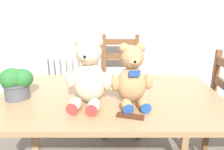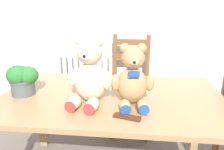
{
  "view_description": "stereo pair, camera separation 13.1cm",
  "coord_description": "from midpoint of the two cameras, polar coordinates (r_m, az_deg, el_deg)",
  "views": [
    {
      "loc": [
        0.02,
        -0.9,
        1.29
      ],
      "look_at": [
        0.01,
        0.35,
        0.89
      ],
      "focal_mm": 35.0,
      "sensor_mm": 36.0,
      "label": 1
    },
    {
      "loc": [
        0.15,
        -0.9,
        1.29
      ],
      "look_at": [
        0.01,
        0.35,
        0.89
      ],
      "focal_mm": 35.0,
      "sensor_mm": 36.0,
      "label": 2
    }
  ],
  "objects": [
    {
      "name": "wall_back",
      "position": [
        2.44,
        4.46,
        18.07
      ],
      "size": [
        8.0,
        0.04,
        2.6
      ],
      "primitive_type": "cube",
      "color": "silver",
      "rests_on": "ground_plane"
    },
    {
      "name": "radiator",
      "position": [
        2.6,
        -5.47,
        -3.84
      ],
      "size": [
        0.68,
        0.1,
        0.73
      ],
      "color": "beige",
      "rests_on": "ground_plane"
    },
    {
      "name": "dining_table",
      "position": [
        1.5,
        2.39,
        -8.44
      ],
      "size": [
        1.48,
        0.88,
        0.71
      ],
      "color": "#9E7A51",
      "rests_on": "ground_plane"
    },
    {
      "name": "wooden_chair_behind",
      "position": [
        2.29,
        6.44,
        -2.92
      ],
      "size": [
        0.39,
        0.41,
        1.0
      ],
      "rotation": [
        0.0,
        0.0,
        3.14
      ],
      "color": "brown",
      "rests_on": "ground_plane"
    },
    {
      "name": "teddy_bear_left",
      "position": [
        1.31,
        -3.05,
        0.01
      ],
      "size": [
        0.29,
        0.3,
        0.41
      ],
      "rotation": [
        0.0,
        0.0,
        2.99
      ],
      "color": "beige",
      "rests_on": "dining_table"
    },
    {
      "name": "teddy_bear_right",
      "position": [
        1.3,
        8.27,
        -1.07
      ],
      "size": [
        0.26,
        0.27,
        0.37
      ],
      "rotation": [
        0.0,
        0.0,
        3.26
      ],
      "color": "tan",
      "rests_on": "dining_table"
    },
    {
      "name": "potted_plant",
      "position": [
        1.53,
        -20.13,
        -0.92
      ],
      "size": [
        0.19,
        0.19,
        0.21
      ],
      "color": "#4C5156",
      "rests_on": "dining_table"
    },
    {
      "name": "chocolate_bar",
      "position": [
        1.19,
        7.18,
        -10.91
      ],
      "size": [
        0.15,
        0.08,
        0.01
      ],
      "primitive_type": "cube",
      "rotation": [
        0.0,
        0.0,
        -0.27
      ],
      "color": "#472314",
      "rests_on": "dining_table"
    }
  ]
}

